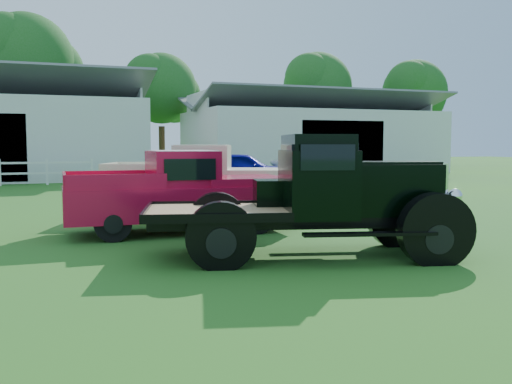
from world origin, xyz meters
name	(u,v)px	position (x,y,z in m)	size (l,w,h in m)	color
ground	(271,266)	(0.00, 0.00, 0.00)	(120.00, 120.00, 0.00)	#2C6224
shed_right	(311,133)	(14.00, 27.00, 2.60)	(16.80, 9.20, 5.20)	#BCBCBC
tree_b	(26,87)	(-4.00, 34.00, 5.75)	(6.90, 6.90, 11.50)	#195916
tree_c	(161,107)	(5.00, 33.00, 4.50)	(5.40, 5.40, 9.00)	#195916
tree_d	(317,106)	(18.00, 34.00, 5.00)	(6.00, 6.00, 10.00)	#195916
tree_e	(414,109)	(26.00, 32.00, 4.75)	(5.70, 5.70, 9.50)	#195916
vintage_flatbed	(311,196)	(0.90, 0.47, 1.02)	(5.14, 2.04, 2.04)	black
red_pickup	(178,191)	(-0.58, 3.84, 0.88)	(4.84, 1.86, 1.77)	#BD0D33
white_pickup	(199,182)	(0.55, 6.25, 0.91)	(4.97, 1.93, 1.82)	beige
misc_car_blue	(242,170)	(4.69, 14.71, 0.78)	(1.84, 4.59, 1.56)	#080A91
misc_car_grey	(323,168)	(8.68, 14.94, 0.79)	(1.67, 4.79, 1.58)	gray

